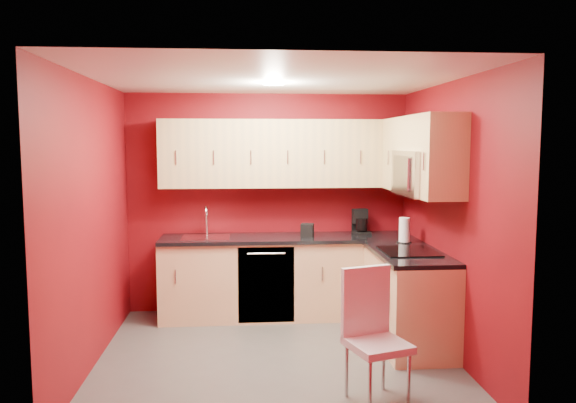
{
  "coord_description": "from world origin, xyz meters",
  "views": [
    {
      "loc": [
        -0.29,
        -4.95,
        1.94
      ],
      "look_at": [
        0.15,
        0.55,
        1.37
      ],
      "focal_mm": 35.0,
      "sensor_mm": 36.0,
      "label": 1
    }
  ],
  "objects": [
    {
      "name": "floor",
      "position": [
        0.0,
        0.0,
        0.0
      ],
      "size": [
        3.2,
        3.2,
        0.0
      ],
      "primitive_type": "plane",
      "color": "#4B4946",
      "rests_on": "ground"
    },
    {
      "name": "coffee_maker",
      "position": [
        1.06,
        1.29,
        1.05
      ],
      "size": [
        0.2,
        0.25,
        0.28
      ],
      "primitive_type": null,
      "rotation": [
        0.0,
        0.0,
        0.17
      ],
      "color": "black",
      "rests_on": "countertop_back"
    },
    {
      "name": "paper_towel",
      "position": [
        1.38,
        0.7,
        1.04
      ],
      "size": [
        0.15,
        0.15,
        0.26
      ],
      "primitive_type": null,
      "rotation": [
        0.0,
        0.0,
        -0.01
      ],
      "color": "white",
      "rests_on": "countertop_right"
    },
    {
      "name": "ceiling",
      "position": [
        0.0,
        0.0,
        2.5
      ],
      "size": [
        3.2,
        3.2,
        0.0
      ],
      "primitive_type": "plane",
      "rotation": [
        3.14,
        0.0,
        0.0
      ],
      "color": "white",
      "rests_on": "wall_back"
    },
    {
      "name": "napkin_holder",
      "position": [
        0.42,
        1.15,
        0.98
      ],
      "size": [
        0.16,
        0.16,
        0.14
      ],
      "primitive_type": null,
      "rotation": [
        0.0,
        0.0,
        -0.27
      ],
      "color": "black",
      "rests_on": "countertop_back"
    },
    {
      "name": "wall_right",
      "position": [
        1.6,
        0.0,
        1.25
      ],
      "size": [
        0.0,
        3.0,
        3.0
      ],
      "primitive_type": "plane",
      "rotation": [
        1.57,
        0.0,
        -1.57
      ],
      "color": "maroon",
      "rests_on": "floor"
    },
    {
      "name": "countertop_right",
      "position": [
        1.29,
        0.23,
        0.89
      ],
      "size": [
        0.63,
        1.27,
        0.04
      ],
      "primitive_type": "cube",
      "color": "black",
      "rests_on": "base_cabinets_right"
    },
    {
      "name": "microwave",
      "position": [
        1.39,
        0.2,
        1.66
      ],
      "size": [
        0.42,
        0.76,
        0.42
      ],
      "color": "silver",
      "rests_on": "upper_cabinets_right"
    },
    {
      "name": "dining_chair",
      "position": [
        0.7,
        -0.97,
        0.5
      ],
      "size": [
        0.51,
        0.53,
        1.0
      ],
      "primitive_type": null,
      "rotation": [
        0.0,
        0.0,
        0.31
      ],
      "color": "silver",
      "rests_on": "floor"
    },
    {
      "name": "cooktop",
      "position": [
        1.28,
        0.2,
        0.92
      ],
      "size": [
        0.5,
        0.55,
        0.01
      ],
      "primitive_type": "cube",
      "color": "black",
      "rests_on": "countertop_right"
    },
    {
      "name": "base_cabinets_back",
      "position": [
        0.2,
        1.2,
        0.43
      ],
      "size": [
        2.8,
        0.6,
        0.87
      ],
      "primitive_type": "cube",
      "color": "#E1B680",
      "rests_on": "floor"
    },
    {
      "name": "wall_front",
      "position": [
        0.0,
        -1.5,
        1.25
      ],
      "size": [
        3.2,
        0.0,
        3.2
      ],
      "primitive_type": "plane",
      "rotation": [
        -1.57,
        0.0,
        0.0
      ],
      "color": "maroon",
      "rests_on": "floor"
    },
    {
      "name": "countertop_back",
      "position": [
        0.2,
        1.19,
        0.89
      ],
      "size": [
        2.8,
        0.63,
        0.04
      ],
      "primitive_type": "cube",
      "color": "black",
      "rests_on": "base_cabinets_back"
    },
    {
      "name": "downlight",
      "position": [
        0.0,
        0.3,
        2.48
      ],
      "size": [
        0.2,
        0.2,
        0.01
      ],
      "primitive_type": "cylinder",
      "color": "white",
      "rests_on": "ceiling"
    },
    {
      "name": "wall_left",
      "position": [
        -1.6,
        0.0,
        1.25
      ],
      "size": [
        0.0,
        3.0,
        3.0
      ],
      "primitive_type": "plane",
      "rotation": [
        1.57,
        0.0,
        1.57
      ],
      "color": "maroon",
      "rests_on": "floor"
    },
    {
      "name": "wall_back",
      "position": [
        0.0,
        1.5,
        1.25
      ],
      "size": [
        3.2,
        0.0,
        3.2
      ],
      "primitive_type": "plane",
      "rotation": [
        1.57,
        0.0,
        0.0
      ],
      "color": "maroon",
      "rests_on": "floor"
    },
    {
      "name": "upper_cabinets_back",
      "position": [
        0.2,
        1.32,
        1.83
      ],
      "size": [
        2.8,
        0.35,
        0.75
      ],
      "primitive_type": "cube",
      "color": "tan",
      "rests_on": "wall_back"
    },
    {
      "name": "base_cabinets_right",
      "position": [
        1.3,
        0.25,
        0.43
      ],
      "size": [
        0.6,
        1.3,
        0.87
      ],
      "primitive_type": "cube",
      "color": "#E1B680",
      "rests_on": "floor"
    },
    {
      "name": "dishwasher_front",
      "position": [
        -0.05,
        0.91,
        0.43
      ],
      "size": [
        0.6,
        0.02,
        0.82
      ],
      "primitive_type": "cube",
      "color": "black",
      "rests_on": "base_cabinets_back"
    },
    {
      "name": "upper_cabinets_right",
      "position": [
        1.42,
        0.44,
        1.89
      ],
      "size": [
        0.35,
        1.55,
        0.75
      ],
      "color": "tan",
      "rests_on": "wall_right"
    },
    {
      "name": "sink",
      "position": [
        -0.7,
        1.2,
        0.94
      ],
      "size": [
        0.52,
        0.42,
        0.35
      ],
      "color": "silver",
      "rests_on": "countertop_back"
    }
  ]
}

